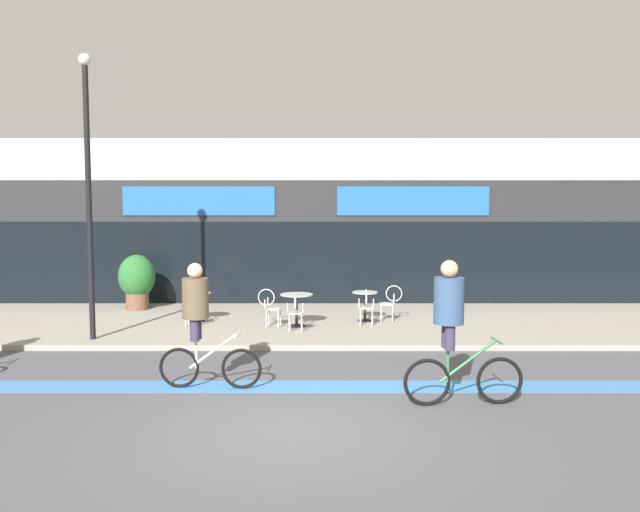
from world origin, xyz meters
TOP-DOWN VIEW (x-y plane):
  - ground_plane at (0.00, 0.00)m, footprint 120.00×120.00m
  - sidewalk_slab at (0.00, 7.25)m, footprint 40.00×5.50m
  - storefront_facade at (0.00, 11.96)m, footprint 40.00×4.06m
  - bike_lane_stripe at (0.00, 1.96)m, footprint 36.00×0.70m
  - bistro_table_0 at (-2.64, 7.14)m, footprint 0.67×0.67m
  - bistro_table_1 at (-0.15, 6.48)m, footprint 0.77×0.77m
  - bistro_table_2 at (1.52, 7.17)m, footprint 0.63×0.63m
  - cafe_chair_0_near at (-2.64, 6.52)m, footprint 0.41×0.58m
  - cafe_chair_1_near at (-0.15, 5.86)m, footprint 0.41×0.58m
  - cafe_chair_1_side at (-0.77, 6.49)m, footprint 0.60×0.45m
  - cafe_chair_2_near at (1.51, 6.54)m, footprint 0.44×0.60m
  - cafe_chair_2_side at (2.15, 7.16)m, footprint 0.60×0.45m
  - planter_pot at (-4.65, 8.94)m, footprint 1.00×1.00m
  - lamp_post at (-4.49, 5.10)m, footprint 0.26×0.26m
  - cyclist_0 at (-1.57, 1.90)m, footprint 1.70×0.50m
  - cyclist_2 at (2.39, 1.02)m, footprint 1.83×0.54m

SIDE VIEW (x-z plane):
  - ground_plane at x=0.00m, z-range 0.00..0.00m
  - bike_lane_stripe at x=0.00m, z-range 0.00..0.01m
  - sidewalk_slab at x=0.00m, z-range 0.00..0.12m
  - bistro_table_0 at x=-2.64m, z-range 0.27..0.99m
  - cafe_chair_0_near at x=-2.64m, z-range 0.19..1.09m
  - cafe_chair_1_near at x=-0.15m, z-range 0.19..1.09m
  - cafe_chair_1_side at x=-0.77m, z-range 0.19..1.09m
  - cafe_chair_2_near at x=1.51m, z-range 0.19..1.09m
  - cafe_chair_2_side at x=2.15m, z-range 0.19..1.09m
  - bistro_table_2 at x=1.52m, z-range 0.27..1.01m
  - bistro_table_1 at x=-0.15m, z-range 0.29..1.07m
  - planter_pot at x=-4.65m, z-range 0.19..1.71m
  - cyclist_0 at x=-1.57m, z-range 0.17..2.23m
  - cyclist_2 at x=2.39m, z-range 0.17..2.36m
  - storefront_facade at x=0.00m, z-range -0.01..4.92m
  - lamp_post at x=-4.49m, z-range 0.53..6.56m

